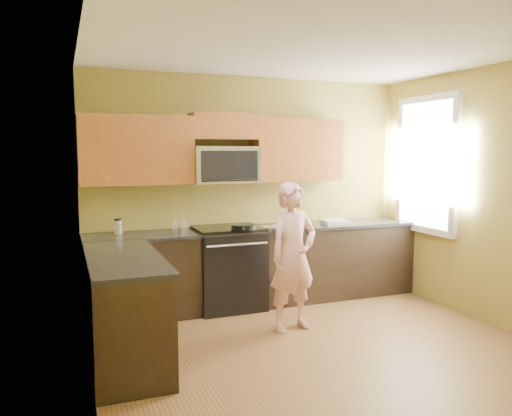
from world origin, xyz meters
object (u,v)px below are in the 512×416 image
microwave (224,183)px  butter_tub (291,229)px  travel_mug (118,234)px  stove (228,267)px  woman (293,257)px  frying_pan (244,230)px

microwave → butter_tub: (0.70, -0.32, -0.53)m
travel_mug → stove: bearing=-6.3°
butter_tub → microwave: bearing=155.5°
woman → frying_pan: (-0.29, 0.66, 0.20)m
stove → woman: (0.39, -0.91, 0.28)m
frying_pan → butter_tub: 0.61m
microwave → travel_mug: microwave is taller
woman → butter_tub: size_ratio=13.37×
travel_mug → frying_pan: bearing=-16.5°
microwave → travel_mug: size_ratio=4.56×
microwave → stove: bearing=-90.0°
stove → microwave: (0.00, 0.12, 0.97)m
microwave → frying_pan: size_ratio=1.56×
microwave → travel_mug: bearing=179.6°
stove → frying_pan: frying_pan is taller
butter_tub → woman: bearing=-113.2°
stove → frying_pan: size_ratio=1.95×
microwave → butter_tub: microwave is taller
woman → travel_mug: woman is taller
woman → butter_tub: bearing=55.0°
woman → frying_pan: woman is taller
frying_pan → travel_mug: size_ratio=2.92×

